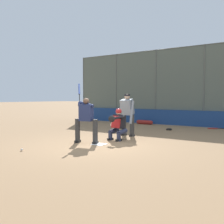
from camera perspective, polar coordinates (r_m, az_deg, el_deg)
The scene contains 12 objects.
ground_plane at distance 8.93m, azimuth -2.79°, elevation -7.06°, with size 160.00×160.00×0.00m, color #93704C.
home_plate_marker at distance 8.93m, azimuth -2.79°, elevation -7.03°, with size 0.43×0.43×0.01m, color white.
backstop_fence at distance 15.53m, azimuth 14.30°, elevation 5.75°, with size 14.30×0.08×4.46m.
padding_wall at distance 15.46m, azimuth 14.08°, elevation -1.21°, with size 13.94×0.18×0.87m, color navy.
bleachers_beyond at distance 17.31m, azimuth 19.88°, elevation -1.02°, with size 9.95×1.95×1.16m.
batter_at_plate at distance 9.12m, azimuth -5.68°, elevation -1.46°, with size 1.06×0.55×2.10m.
catcher_behind_plate at distance 9.74m, azimuth 1.17°, elevation -2.59°, with size 0.63×0.77×1.18m.
umpire_home at distance 10.80m, azimuth 3.35°, elevation -0.31°, with size 0.70×0.46×1.73m.
spare_bat_near_backstop at distance 14.17m, azimuth 21.31°, elevation -3.36°, with size 0.72×0.50×0.07m.
fielding_glove_on_dirt at distance 13.03m, azimuth 12.31°, elevation -3.68°, with size 0.29×0.22×0.10m.
baseball_loose at distance 8.29m, azimuth -19.06°, elevation -7.78°, with size 0.07×0.07×0.07m, color white.
equipment_bag_dugout_side at distance 15.71m, azimuth 7.12°, elevation -2.22°, with size 1.06×0.25×0.25m.
Camera 1 is at (-5.29, 7.02, 1.58)m, focal length 42.00 mm.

